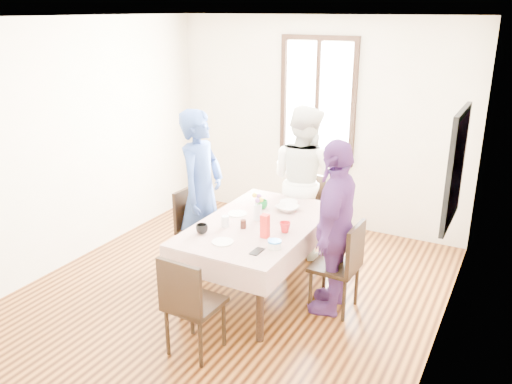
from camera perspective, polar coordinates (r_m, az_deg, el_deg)
ground at (r=5.50m, az=-2.77°, el=-10.93°), size 4.50×4.50×0.00m
back_wall at (r=6.92m, az=6.70°, el=7.39°), size 4.00×0.00×4.00m
right_wall at (r=4.32m, az=20.35°, el=-1.10°), size 0.00×4.50×4.50m
window_frame at (r=6.84m, az=6.74°, el=9.82°), size 1.02×0.06×1.62m
window_pane at (r=6.85m, az=6.77°, el=9.83°), size 0.90×0.02×1.50m
art_poster at (r=4.55m, az=20.98°, el=2.48°), size 0.04×0.76×0.96m
dining_table at (r=5.36m, az=0.25°, el=-7.17°), size 0.96×1.64×0.75m
tablecloth at (r=5.20m, az=0.26°, el=-3.41°), size 1.08×1.76×0.01m
chair_left at (r=5.83m, az=-6.00°, el=-4.17°), size 0.44×0.44×0.91m
chair_right at (r=5.09m, az=8.57°, el=-7.95°), size 0.43×0.43×0.91m
chair_far at (r=6.27m, az=5.10°, el=-2.40°), size 0.48×0.48×0.91m
chair_near at (r=4.48m, az=-6.67°, el=-11.91°), size 0.43×0.43×0.91m
person_left at (r=5.65m, az=-5.98°, el=-0.06°), size 0.48×0.69×1.80m
person_far at (r=6.10m, az=5.14°, el=1.25°), size 1.02×0.89×1.76m
person_right at (r=4.93m, az=8.57°, el=-3.85°), size 0.51×1.03×1.69m
mug_black at (r=4.97m, az=-5.91°, el=-4.02°), size 0.14×0.14×0.09m
mug_flag at (r=4.98m, az=3.17°, el=-3.85°), size 0.12×0.12×0.10m
mug_green at (r=5.54m, az=0.67°, el=-1.37°), size 0.12×0.12×0.09m
serving_bowl at (r=5.50m, az=3.46°, el=-1.77°), size 0.27×0.27×0.06m
juice_carton at (r=4.84m, az=0.98°, el=-3.71°), size 0.07×0.07×0.22m
butter_tub at (r=4.66m, az=2.03°, el=-5.77°), size 0.12×0.12×0.06m
jam_jar at (r=5.06m, az=-1.39°, el=-3.53°), size 0.06×0.06×0.08m
drinking_glass at (r=5.10m, az=-3.36°, el=-3.19°), size 0.08×0.08×0.11m
smartphone at (r=4.60m, az=0.11°, el=-6.48°), size 0.08×0.16×0.01m
flower_vase at (r=5.24m, az=0.20°, el=-2.23°), size 0.08×0.08×0.16m
plate_left at (r=5.41m, az=-2.05°, el=-2.37°), size 0.20×0.20×0.01m
plate_far at (r=5.75m, az=3.57°, el=-1.07°), size 0.20×0.20×0.01m
plate_near at (r=4.78m, az=-3.64°, el=-5.43°), size 0.20×0.20×0.01m
butter_lid at (r=4.65m, az=2.04°, el=-5.36°), size 0.12×0.12×0.01m
flower_bunch at (r=5.19m, az=0.20°, el=-0.89°), size 0.09×0.09×0.10m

